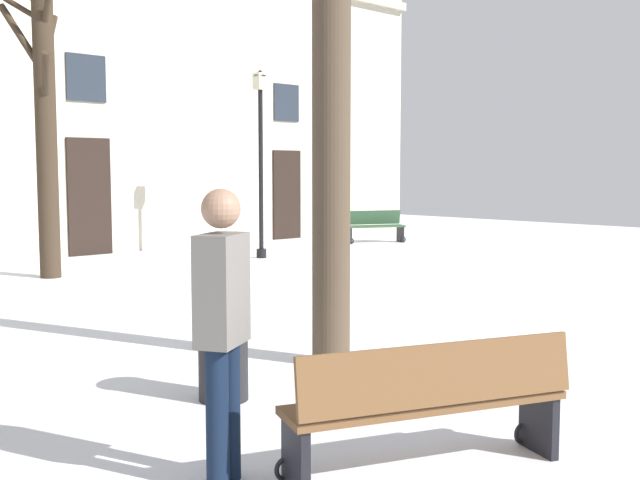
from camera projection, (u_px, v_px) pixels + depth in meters
ground_plane at (408, 305)px, 10.92m from camera, size 33.81×33.81×0.00m
building_facade at (91, 91)px, 17.25m from camera, size 21.13×0.60×7.27m
tree_near_facade at (326, 65)px, 7.41m from camera, size 1.52×1.55×5.39m
tree_left_of_center at (45, 115)px, 13.41m from camera, size 1.32×1.52×5.48m
streetlamp at (261, 144)px, 16.50m from camera, size 0.30×0.30×4.07m
litter_bin at (223, 349)px, 6.39m from camera, size 0.44×0.44×0.86m
bench_far_corner at (430, 402)px, 4.82m from camera, size 1.92×1.12×0.87m
bench_back_to_back_right at (374, 226)px, 20.21m from camera, size 1.64×1.12×0.85m
person_near_bench at (222, 320)px, 4.61m from camera, size 0.44×0.38×1.82m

